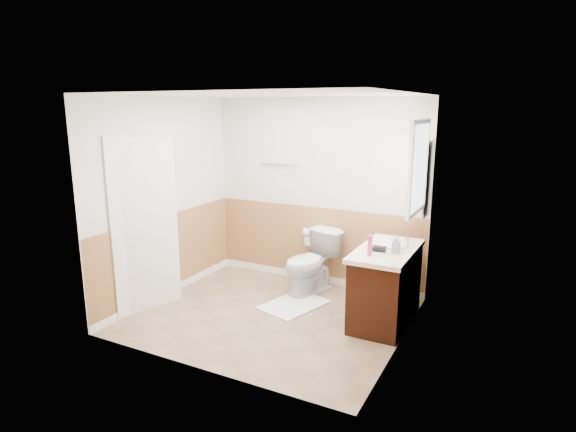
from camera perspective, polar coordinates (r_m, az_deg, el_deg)
The scene contains 32 objects.
floor at distance 5.65m, azimuth -2.11°, elevation -11.86°, with size 3.00×3.00×0.00m, color #8C7051.
ceiling at distance 5.12m, azimuth -2.35°, elevation 14.41°, with size 3.00×3.00×0.00m, color white.
wall_back at distance 6.39m, azimuth 3.52°, elevation 2.85°, with size 3.00×3.00×0.00m, color silver.
wall_front at distance 4.20m, azimuth -10.98°, elevation -2.76°, with size 3.00×3.00×0.00m, color silver.
wall_left at distance 6.11m, azimuth -14.58°, elevation 1.99°, with size 3.00×3.00×0.00m, color silver.
wall_right at distance 4.71m, azimuth 13.89°, elevation -1.18°, with size 3.00×3.00×0.00m, color silver.
wainscot_back at distance 6.55m, azimuth 3.39°, elevation -3.64°, with size 3.00×3.00×0.00m, color #A37741.
wainscot_front at distance 4.46m, azimuth -10.46°, elevation -12.03°, with size 3.00×3.00×0.00m, color #A37741.
wainscot_left at distance 6.28m, azimuth -14.11°, elevation -4.75°, with size 2.60×2.60×0.00m, color #A37741.
wainscot_right at distance 4.95m, azimuth 13.28°, elevation -9.62°, with size 2.60×2.60×0.00m, color #A37741.
toilet at distance 6.17m, azimuth 2.74°, elevation -5.60°, with size 0.45×0.80×0.81m, color white.
bath_mat at distance 5.90m, azimuth 0.71°, elevation -10.60°, with size 0.55×0.80×0.02m, color white.
vanity_cabinet at distance 5.48m, azimuth 11.66°, elevation -8.39°, with size 0.55×1.10×0.80m, color black.
vanity_knob_left at distance 5.42m, azimuth 8.37°, elevation -6.81°, with size 0.03×0.03×0.03m, color silver.
vanity_knob_right at distance 5.60m, azimuth 9.04°, elevation -6.18°, with size 0.03×0.03×0.03m, color silver.
countertop at distance 5.34m, azimuth 11.76°, elevation -4.12°, with size 0.60×1.15×0.05m, color white.
sink_basin at distance 5.47m, azimuth 12.31°, elevation -3.37°, with size 0.36×0.36×0.02m, color white.
faucet at distance 5.41m, azimuth 14.18°, elevation -2.98°, with size 0.02×0.02×0.14m, color #B4B4BB.
lotion_bottle at distance 5.02m, azimuth 9.81°, elevation -3.54°, with size 0.05×0.05×0.22m, color #D7376C.
soap_dispenser at distance 5.17m, azimuth 12.89°, elevation -3.31°, with size 0.09×0.09×0.20m, color #9297A5.
hair_dryer_body at distance 5.20m, azimuth 10.94°, elevation -3.86°, with size 0.07×0.07×0.14m, color black.
hair_dryer_handle at distance 5.30m, azimuth 10.88°, elevation -3.89°, with size 0.03×0.03×0.07m, color black.
mirror_panel at distance 5.72m, azimuth 16.43°, elevation 4.20°, with size 0.02×0.35×0.90m, color silver.
window_frame at distance 5.19m, azimuth 15.41°, elevation 5.65°, with size 0.04×0.80×1.00m, color white.
window_glass at distance 5.19m, azimuth 15.58°, elevation 5.64°, with size 0.01×0.70×0.90m, color white.
door at distance 5.77m, azimuth -16.66°, elevation -1.11°, with size 0.05×0.80×2.04m, color white.
door_frame at distance 5.82m, azimuth -17.21°, elevation -0.93°, with size 0.02×0.92×2.10m, color white.
door_knob at distance 5.98m, azimuth -14.03°, elevation -1.16°, with size 0.06×0.06×0.06m, color silver.
towel_bar at distance 6.53m, azimuth -1.07°, elevation 6.20°, with size 0.02×0.02×0.62m, color silver.
tp_holder_bar at distance 6.48m, azimuth 2.39°, elevation -1.97°, with size 0.02×0.02×0.14m, color silver.
tp_roll at distance 6.48m, azimuth 2.39°, elevation -1.97°, with size 0.11×0.11×0.10m, color white.
tp_sheet at distance 6.51m, azimuth 2.38°, elevation -2.90°, with size 0.10×0.01×0.16m, color white.
Camera 1 is at (2.52, -4.46, 2.37)m, focal length 29.60 mm.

